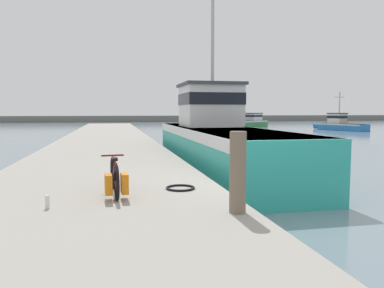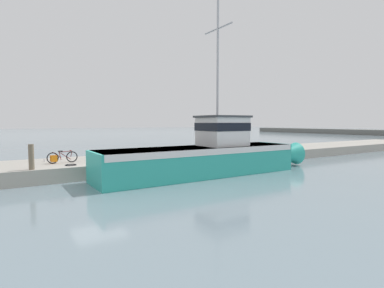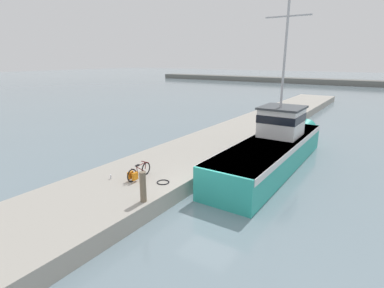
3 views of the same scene
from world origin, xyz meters
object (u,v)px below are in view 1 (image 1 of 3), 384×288
(fishing_boat_main, at_px, (215,139))
(boat_red_outer, at_px, (252,122))
(bicycle_touring, at_px, (115,179))
(water_bottle_by_bike, at_px, (47,202))
(boat_orange_near, at_px, (340,124))
(mooring_post, at_px, (238,172))

(fishing_boat_main, xyz_separation_m, boat_red_outer, (16.00, 37.29, -0.42))
(boat_red_outer, xyz_separation_m, bicycle_touring, (-20.07, -45.03, 0.31))
(fishing_boat_main, xyz_separation_m, water_bottle_by_bike, (-5.16, -8.41, -0.32))
(boat_red_outer, bearing_deg, water_bottle_by_bike, -59.32)
(boat_red_outer, height_order, boat_orange_near, boat_orange_near)
(bicycle_touring, height_order, water_bottle_by_bike, bicycle_touring)
(bicycle_touring, xyz_separation_m, mooring_post, (1.84, -1.56, 0.31))
(boat_orange_near, distance_m, mooring_post, 43.17)
(boat_red_outer, distance_m, water_bottle_by_bike, 50.36)
(mooring_post, bearing_deg, water_bottle_by_bike, 163.22)
(boat_red_outer, height_order, bicycle_touring, boat_red_outer)
(boat_orange_near, bearing_deg, boat_red_outer, 106.34)
(fishing_boat_main, bearing_deg, bicycle_touring, -117.51)
(boat_orange_near, xyz_separation_m, bicycle_touring, (-26.91, -33.58, 0.35))
(boat_red_outer, relative_size, mooring_post, 5.26)
(boat_orange_near, bearing_deg, water_bottle_by_bike, -143.74)
(boat_red_outer, bearing_deg, fishing_boat_main, -57.70)
(water_bottle_by_bike, bearing_deg, fishing_boat_main, 58.50)
(fishing_boat_main, height_order, boat_red_outer, fishing_boat_main)
(bicycle_touring, distance_m, water_bottle_by_bike, 1.30)
(mooring_post, bearing_deg, boat_red_outer, 68.62)
(fishing_boat_main, height_order, bicycle_touring, fishing_boat_main)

